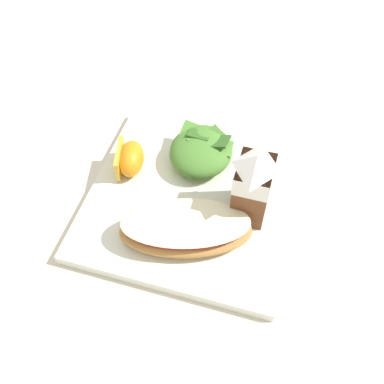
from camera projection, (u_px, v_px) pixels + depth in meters
The scene contains 6 objects.
ground at pixel (192, 203), 0.64m from camera, with size 3.00×3.00×0.00m, color beige.
white_plate at pixel (192, 200), 0.63m from camera, with size 0.28×0.28×0.02m, color white.
cheesy_pizza_bread at pixel (186, 228), 0.57m from camera, with size 0.13×0.19×0.04m.
green_salad_pile at pixel (201, 151), 0.65m from camera, with size 0.10×0.09×0.04m.
milk_carton at pixel (253, 183), 0.57m from camera, with size 0.06×0.04×0.11m.
orange_wedge_front at pixel (130, 158), 0.64m from camera, with size 0.07×0.05×0.04m.
Camera 1 is at (0.36, 0.10, 0.52)m, focal length 42.44 mm.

